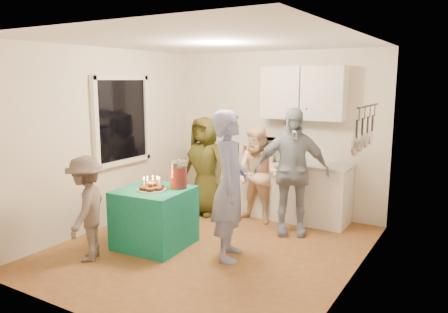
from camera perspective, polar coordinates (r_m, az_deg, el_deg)
The scene contains 19 objects.
floor at distance 5.78m, azimuth -1.83°, elevation -11.83°, with size 4.00×4.00×0.00m, color brown.
ceiling at distance 5.38m, azimuth -1.99°, elevation 14.81°, with size 4.00×4.00×0.00m, color white.
back_wall at distance 7.18m, azimuth 6.82°, elevation 3.14°, with size 3.60×3.60×0.00m, color silver.
left_wall at distance 6.58m, azimuth -15.19°, elevation 2.24°, with size 4.00×4.00×0.00m, color silver.
right_wall at distance 4.71m, azimuth 16.79°, elevation -0.80°, with size 4.00×4.00×0.00m, color silver.
window_night at distance 6.74m, azimuth -13.27°, elevation 4.64°, with size 0.04×1.00×1.20m, color black.
counter at distance 6.99m, azimuth 7.16°, elevation -4.32°, with size 2.20×0.58×0.86m, color white.
countertop at distance 6.89m, azimuth 7.24°, elevation -0.65°, with size 2.24×0.62×0.05m, color beige.
upper_cabinet at distance 6.80m, azimuth 10.29°, elevation 8.17°, with size 1.30×0.30×0.80m, color white.
pot_rack at distance 5.36m, azimuth 17.99°, elevation 3.65°, with size 0.12×1.00×0.60m, color black.
microwave at distance 6.91m, azimuth 6.31°, elevation 0.97°, with size 0.58×0.40×0.32m, color white.
party_table at distance 5.80m, azimuth -9.05°, elevation -7.87°, with size 0.85×0.85×0.76m, color #12785D.
donut_cake at distance 5.63m, azimuth -9.45°, elevation -3.47°, with size 0.38×0.38×0.18m, color #381C0C, non-canonical shape.
punch_jar at distance 5.67m, azimuth -5.99°, elevation -2.46°, with size 0.22×0.22×0.34m, color #AE100D.
man_birthday at distance 5.22m, azimuth 0.78°, elevation -3.81°, with size 0.66×0.43×1.81m, color #7C87B5.
woman_back_left at distance 6.97m, azimuth -2.54°, elevation -1.27°, with size 0.77×0.50×1.58m, color #595819.
woman_back_center at distance 6.58m, azimuth 4.40°, elevation -2.44°, with size 0.71×0.56×1.47m, color #FFB385.
woman_back_right at distance 6.12m, azimuth 8.78°, elevation -1.97°, with size 1.05×0.43×1.78m, color #11233A.
child_near_left at distance 5.49m, azimuth -17.50°, elevation -6.48°, with size 0.82×0.47×1.27m, color #504440.
Camera 1 is at (2.92, -4.50, 2.15)m, focal length 35.00 mm.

